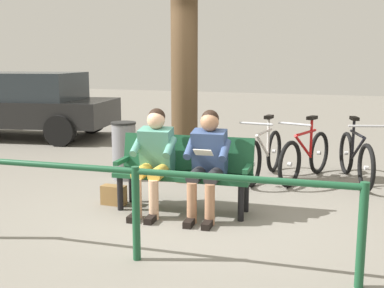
% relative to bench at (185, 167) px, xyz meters
% --- Properties ---
extents(ground_plane, '(40.00, 40.00, 0.00)m').
position_rel_bench_xyz_m(ground_plane, '(-0.25, 0.27, -0.51)').
color(ground_plane, slate).
extents(bench, '(1.64, 0.63, 0.87)m').
position_rel_bench_xyz_m(bench, '(0.00, 0.00, 0.00)').
color(bench, '#194C2D').
rests_on(bench, ground).
extents(person_reading, '(0.52, 0.79, 1.20)m').
position_rel_bench_xyz_m(person_reading, '(-0.33, 0.13, 0.16)').
color(person_reading, '#334772').
rests_on(person_reading, ground).
extents(person_companion, '(0.52, 0.79, 1.20)m').
position_rel_bench_xyz_m(person_companion, '(0.30, 0.19, 0.16)').
color(person_companion, '#4C8C7A').
rests_on(person_companion, ground).
extents(handbag, '(0.30, 0.15, 0.24)m').
position_rel_bench_xyz_m(handbag, '(0.87, 0.17, -0.39)').
color(handbag, olive).
rests_on(handbag, ground).
extents(tree_trunk, '(0.38, 0.38, 3.05)m').
position_rel_bench_xyz_m(tree_trunk, '(0.52, -1.27, 1.02)').
color(tree_trunk, '#4C3823').
rests_on(tree_trunk, ground).
extents(litter_bin, '(0.37, 0.37, 0.85)m').
position_rel_bench_xyz_m(litter_bin, '(1.38, -1.02, -0.08)').
color(litter_bin, slate).
rests_on(litter_bin, ground).
extents(bicycle_purple, '(0.65, 1.62, 0.94)m').
position_rel_bench_xyz_m(bicycle_purple, '(-1.83, -2.05, -0.15)').
color(bicycle_purple, black).
rests_on(bicycle_purple, ground).
extents(bicycle_red, '(0.61, 1.63, 0.94)m').
position_rel_bench_xyz_m(bicycle_red, '(-1.13, -1.92, -0.15)').
color(bicycle_red, black).
rests_on(bicycle_red, ground).
extents(bicycle_orange, '(0.48, 1.68, 0.94)m').
position_rel_bench_xyz_m(bicycle_orange, '(-0.55, -1.77, -0.15)').
color(bicycle_orange, black).
rests_on(bicycle_orange, ground).
extents(railing_fence, '(3.80, 0.39, 0.85)m').
position_rel_bench_xyz_m(railing_fence, '(-0.16, 1.52, 0.10)').
color(railing_fence, '#194C2D').
rests_on(railing_fence, ground).
extents(parked_car, '(4.48, 2.68, 1.47)m').
position_rel_bench_xyz_m(parked_car, '(5.42, -3.55, 0.27)').
color(parked_car, black).
rests_on(parked_car, ground).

